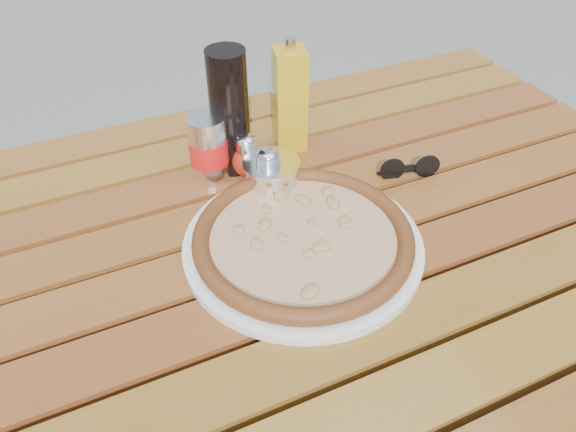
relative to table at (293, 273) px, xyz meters
name	(u,v)px	position (x,y,z in m)	size (l,w,h in m)	color
table	(293,273)	(0.00, 0.00, 0.00)	(1.40, 0.90, 0.75)	#371A0C
plate	(303,245)	(0.00, -0.03, 0.08)	(0.36, 0.36, 0.01)	white
pizza	(303,237)	(0.00, -0.03, 0.10)	(0.36, 0.36, 0.03)	beige
pepper_shaker	(247,156)	(0.00, 0.19, 0.11)	(0.06, 0.06, 0.08)	#B72F14
oregano_shaker	(269,172)	(0.01, 0.13, 0.11)	(0.07, 0.07, 0.08)	#343D18
dark_bottle	(229,112)	(-0.02, 0.22, 0.19)	(0.07, 0.07, 0.22)	black
soda_can	(209,149)	(-0.06, 0.21, 0.13)	(0.08, 0.08, 0.12)	silver
olive_oil_cruet	(290,99)	(0.11, 0.24, 0.17)	(0.07, 0.07, 0.21)	#C29714
parmesan_tin	(272,176)	(0.02, 0.13, 0.11)	(0.12, 0.12, 0.07)	silver
sunglasses	(409,168)	(0.25, 0.06, 0.09)	(0.11, 0.05, 0.04)	black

